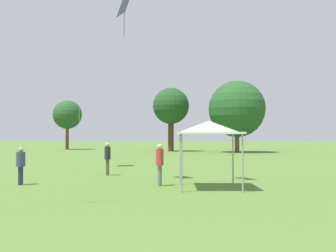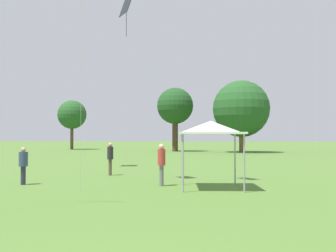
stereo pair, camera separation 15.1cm
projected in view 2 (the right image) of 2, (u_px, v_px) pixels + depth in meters
person_standing_2 at (110, 156)px, 21.85m from camera, size 0.46×0.46×1.82m
person_standing_3 at (162, 160)px, 17.22m from camera, size 0.45×0.45×1.85m
person_standing_4 at (23, 163)px, 17.66m from camera, size 0.49×0.49×1.68m
canopy_tent at (211, 128)px, 16.48m from camera, size 2.86×2.86×2.83m
kite_3 at (126, 9)px, 19.12m from camera, size 0.92×1.10×9.10m
distant_tree_0 at (175, 106)px, 55.66m from camera, size 5.16×5.16×9.04m
distant_tree_2 at (241, 109)px, 52.18m from camera, size 7.54×7.54×9.58m
distant_tree_3 at (72, 115)px, 63.47m from camera, size 4.64×4.64×7.96m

